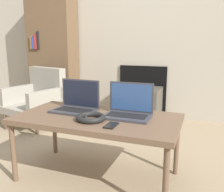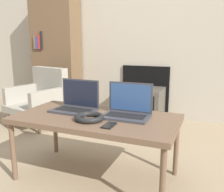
% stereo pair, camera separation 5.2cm
% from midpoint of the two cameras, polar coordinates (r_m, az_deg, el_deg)
% --- Properties ---
extents(wall_back, '(7.00, 0.08, 2.60)m').
position_cam_midpoint_polar(wall_back, '(3.33, 10.21, 17.37)').
color(wall_back, '#B7AD99').
rests_on(wall_back, ground_plane).
extents(table, '(1.14, 0.59, 0.47)m').
position_cam_midpoint_polar(table, '(1.77, -2.88, -5.81)').
color(table, brown).
rests_on(table, ground_plane).
extents(laptop_left, '(0.33, 0.23, 0.23)m').
position_cam_midpoint_polar(laptop_left, '(1.90, -7.41, -1.74)').
color(laptop_left, '#38383D').
rests_on(laptop_left, table).
extents(laptop_right, '(0.32, 0.21, 0.23)m').
position_cam_midpoint_polar(laptop_right, '(1.74, 4.41, -2.97)').
color(laptop_right, '#38383D').
rests_on(laptop_right, table).
extents(headphones, '(0.20, 0.20, 0.04)m').
position_cam_midpoint_polar(headphones, '(1.67, -4.26, -4.90)').
color(headphones, black).
rests_on(headphones, table).
extents(phone, '(0.06, 0.12, 0.01)m').
position_cam_midpoint_polar(phone, '(1.55, 0.27, -6.72)').
color(phone, black).
rests_on(phone, table).
extents(tv, '(0.55, 0.44, 0.42)m').
position_cam_midpoint_polar(tv, '(3.16, 6.94, -1.94)').
color(tv, '#4C473D').
rests_on(tv, ground_plane).
extents(armchair, '(0.66, 0.67, 0.68)m').
position_cam_midpoint_polar(armchair, '(3.14, -15.41, -0.04)').
color(armchair, gray).
rests_on(armchair, ground_plane).
extents(bookshelf, '(0.66, 0.32, 1.61)m').
position_cam_midpoint_polar(bookshelf, '(3.68, -12.21, 9.23)').
color(bookshelf, brown).
rests_on(bookshelf, ground_plane).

